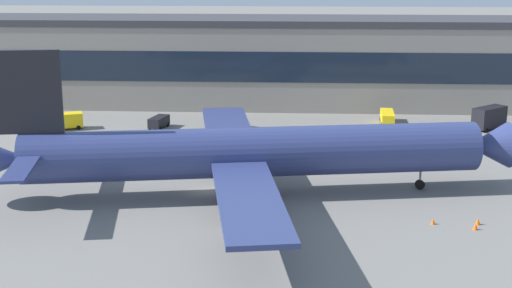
{
  "coord_description": "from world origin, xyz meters",
  "views": [
    {
      "loc": [
        9.98,
        -80.18,
        27.07
      ],
      "look_at": [
        5.68,
        2.78,
        5.0
      ],
      "focal_mm": 50.73,
      "sensor_mm": 36.0,
      "label": 1
    }
  ],
  "objects_px": {
    "traffic_cone_2": "(433,221)",
    "baggage_tug": "(26,111)",
    "traffic_cone_3": "(284,219)",
    "traffic_cone_1": "(475,227)",
    "traffic_cone_0": "(478,221)",
    "stair_truck": "(490,117)",
    "pushback_tractor": "(226,121)",
    "follow_me_car": "(159,121)",
    "belt_loader": "(387,116)",
    "crew_van": "(65,120)",
    "airliner": "(246,153)"
  },
  "relations": [
    {
      "from": "traffic_cone_2",
      "to": "baggage_tug",
      "type": "bearing_deg",
      "value": 142.02
    },
    {
      "from": "traffic_cone_3",
      "to": "traffic_cone_1",
      "type": "bearing_deg",
      "value": -3.76
    },
    {
      "from": "traffic_cone_0",
      "to": "traffic_cone_1",
      "type": "height_order",
      "value": "traffic_cone_0"
    },
    {
      "from": "stair_truck",
      "to": "pushback_tractor",
      "type": "distance_m",
      "value": 41.65
    },
    {
      "from": "follow_me_car",
      "to": "baggage_tug",
      "type": "relative_size",
      "value": 1.17
    },
    {
      "from": "belt_loader",
      "to": "traffic_cone_0",
      "type": "bearing_deg",
      "value": -85.31
    },
    {
      "from": "traffic_cone_3",
      "to": "baggage_tug",
      "type": "bearing_deg",
      "value": 133.54
    },
    {
      "from": "follow_me_car",
      "to": "traffic_cone_2",
      "type": "distance_m",
      "value": 53.88
    },
    {
      "from": "pushback_tractor",
      "to": "traffic_cone_3",
      "type": "distance_m",
      "value": 42.57
    },
    {
      "from": "crew_van",
      "to": "stair_truck",
      "type": "bearing_deg",
      "value": 3.13
    },
    {
      "from": "stair_truck",
      "to": "pushback_tractor",
      "type": "height_order",
      "value": "stair_truck"
    },
    {
      "from": "traffic_cone_1",
      "to": "baggage_tug",
      "type": "bearing_deg",
      "value": 143.02
    },
    {
      "from": "baggage_tug",
      "to": "traffic_cone_0",
      "type": "relative_size",
      "value": 5.91
    },
    {
      "from": "pushback_tractor",
      "to": "traffic_cone_0",
      "type": "relative_size",
      "value": 7.84
    },
    {
      "from": "baggage_tug",
      "to": "traffic_cone_1",
      "type": "height_order",
      "value": "baggage_tug"
    },
    {
      "from": "follow_me_car",
      "to": "pushback_tractor",
      "type": "xyz_separation_m",
      "value": [
        10.65,
        1.07,
        -0.04
      ]
    },
    {
      "from": "baggage_tug",
      "to": "pushback_tractor",
      "type": "bearing_deg",
      "value": -8.53
    },
    {
      "from": "stair_truck",
      "to": "traffic_cone_0",
      "type": "relative_size",
      "value": 8.93
    },
    {
      "from": "follow_me_car",
      "to": "crew_van",
      "type": "distance_m",
      "value": 14.78
    },
    {
      "from": "airliner",
      "to": "crew_van",
      "type": "xyz_separation_m",
      "value": [
        -30.68,
        30.5,
        -3.63
      ]
    },
    {
      "from": "follow_me_car",
      "to": "traffic_cone_3",
      "type": "bearing_deg",
      "value": -63.12
    },
    {
      "from": "airliner",
      "to": "traffic_cone_1",
      "type": "height_order",
      "value": "airliner"
    },
    {
      "from": "traffic_cone_2",
      "to": "traffic_cone_3",
      "type": "bearing_deg",
      "value": -179.76
    },
    {
      "from": "belt_loader",
      "to": "traffic_cone_0",
      "type": "height_order",
      "value": "belt_loader"
    },
    {
      "from": "stair_truck",
      "to": "traffic_cone_1",
      "type": "xyz_separation_m",
      "value": [
        -12.53,
        -43.74,
        -1.66
      ]
    },
    {
      "from": "follow_me_car",
      "to": "traffic_cone_3",
      "type": "distance_m",
      "value": 45.24
    },
    {
      "from": "pushback_tractor",
      "to": "airliner",
      "type": "bearing_deg",
      "value": -80.86
    },
    {
      "from": "follow_me_car",
      "to": "traffic_cone_2",
      "type": "bearing_deg",
      "value": -48.4
    },
    {
      "from": "baggage_tug",
      "to": "follow_me_car",
      "type": "bearing_deg",
      "value": -14.69
    },
    {
      "from": "airliner",
      "to": "pushback_tractor",
      "type": "distance_m",
      "value": 33.78
    },
    {
      "from": "follow_me_car",
      "to": "traffic_cone_3",
      "type": "height_order",
      "value": "follow_me_car"
    },
    {
      "from": "airliner",
      "to": "stair_truck",
      "type": "height_order",
      "value": "airliner"
    },
    {
      "from": "belt_loader",
      "to": "traffic_cone_0",
      "type": "relative_size",
      "value": 9.48
    },
    {
      "from": "airliner",
      "to": "belt_loader",
      "type": "relative_size",
      "value": 9.41
    },
    {
      "from": "traffic_cone_3",
      "to": "stair_truck",
      "type": "bearing_deg",
      "value": 53.15
    },
    {
      "from": "pushback_tractor",
      "to": "crew_van",
      "type": "distance_m",
      "value": 25.49
    },
    {
      "from": "airliner",
      "to": "follow_me_car",
      "type": "distance_m",
      "value": 36.03
    },
    {
      "from": "crew_van",
      "to": "traffic_cone_3",
      "type": "distance_m",
      "value": 52.37
    },
    {
      "from": "belt_loader",
      "to": "stair_truck",
      "type": "distance_m",
      "value": 15.96
    },
    {
      "from": "traffic_cone_0",
      "to": "traffic_cone_2",
      "type": "bearing_deg",
      "value": -178.4
    },
    {
      "from": "airliner",
      "to": "traffic_cone_3",
      "type": "height_order",
      "value": "airliner"
    },
    {
      "from": "stair_truck",
      "to": "traffic_cone_2",
      "type": "relative_size",
      "value": 10.17
    },
    {
      "from": "traffic_cone_2",
      "to": "crew_van",
      "type": "bearing_deg",
      "value": 142.49
    },
    {
      "from": "traffic_cone_0",
      "to": "traffic_cone_3",
      "type": "bearing_deg",
      "value": -179.45
    },
    {
      "from": "pushback_tractor",
      "to": "baggage_tug",
      "type": "height_order",
      "value": "baggage_tug"
    },
    {
      "from": "airliner",
      "to": "belt_loader",
      "type": "bearing_deg",
      "value": 60.96
    },
    {
      "from": "crew_van",
      "to": "follow_me_car",
      "type": "bearing_deg",
      "value": 5.98
    },
    {
      "from": "pushback_tractor",
      "to": "traffic_cone_2",
      "type": "xyz_separation_m",
      "value": [
        25.12,
        -41.35,
        -0.75
      ]
    },
    {
      "from": "baggage_tug",
      "to": "traffic_cone_3",
      "type": "distance_m",
      "value": 64.28
    },
    {
      "from": "traffic_cone_0",
      "to": "traffic_cone_3",
      "type": "height_order",
      "value": "traffic_cone_0"
    }
  ]
}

